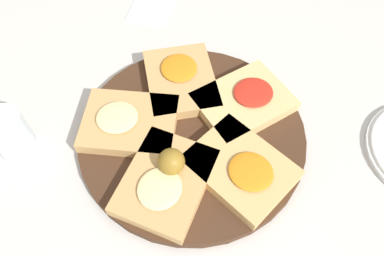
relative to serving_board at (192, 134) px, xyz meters
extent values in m
plane|color=beige|center=(0.00, 0.00, -0.01)|extent=(3.00, 3.00, 0.00)
cylinder|color=#422819|center=(0.00, 0.00, 0.00)|extent=(0.43, 0.43, 0.02)
cube|color=tan|center=(0.03, -0.12, 0.02)|extent=(0.17, 0.20, 0.02)
ellipsoid|color=beige|center=(0.03, -0.14, 0.04)|extent=(0.09, 0.09, 0.01)
cube|color=tan|center=(0.12, -0.01, 0.02)|extent=(0.18, 0.15, 0.02)
ellipsoid|color=beige|center=(0.14, -0.01, 0.04)|extent=(0.08, 0.08, 0.01)
sphere|color=olive|center=(0.09, -0.01, 0.05)|extent=(0.05, 0.05, 0.05)
cube|color=tan|center=(0.05, 0.11, 0.02)|extent=(0.20, 0.22, 0.02)
ellipsoid|color=orange|center=(0.06, 0.13, 0.04)|extent=(0.10, 0.10, 0.01)
cube|color=#DBB775|center=(-0.09, 0.08, 0.02)|extent=(0.22, 0.21, 0.02)
ellipsoid|color=red|center=(-0.11, 0.09, 0.04)|extent=(0.11, 0.11, 0.01)
cube|color=tan|center=(-0.10, -0.06, 0.02)|extent=(0.22, 0.20, 0.02)
ellipsoid|color=orange|center=(-0.12, -0.07, 0.04)|extent=(0.10, 0.10, 0.01)
cylinder|color=silver|center=(0.12, -0.31, 0.03)|extent=(0.07, 0.07, 0.08)
cube|color=white|center=(-0.33, -0.21, -0.01)|extent=(0.12, 0.10, 0.01)
camera|label=1|loc=(0.37, 0.12, 0.60)|focal=35.00mm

